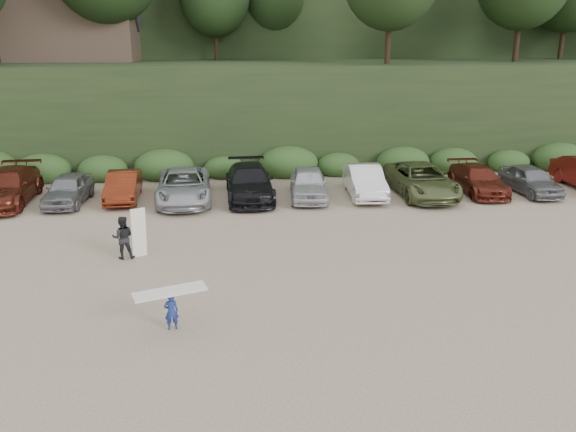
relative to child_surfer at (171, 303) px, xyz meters
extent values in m
plane|color=tan|center=(3.48, 2.71, -0.79)|extent=(120.00, 120.00, 0.00)
cube|color=black|center=(3.48, 24.71, 2.21)|extent=(80.00, 14.00, 6.00)
cube|color=black|center=(3.48, 42.71, 7.21)|extent=(90.00, 30.00, 16.00)
cube|color=#2B491E|center=(2.93, 17.21, -0.19)|extent=(46.20, 2.00, 1.20)
cube|color=brown|center=(-8.52, 26.71, 7.21)|extent=(8.00, 6.00, 4.00)
imported|color=#592014|center=(-8.98, 12.93, 0.01)|extent=(2.56, 5.66, 1.61)
imported|color=slate|center=(-6.10, 12.66, -0.09)|extent=(1.75, 4.17, 1.41)
imported|color=#61200E|center=(-3.62, 13.02, -0.11)|extent=(1.71, 4.24, 1.37)
imported|color=#A7A9AE|center=(-0.68, 12.52, -0.03)|extent=(2.88, 5.64, 1.52)
imported|color=black|center=(2.48, 12.76, 0.00)|extent=(2.43, 5.56, 1.59)
imported|color=silver|center=(5.36, 12.52, -0.03)|extent=(2.15, 4.58, 1.52)
imported|color=white|center=(8.19, 12.62, -0.03)|extent=(1.80, 4.67, 1.52)
imported|color=#5C663B|center=(11.02, 12.49, -0.01)|extent=(2.82, 5.71, 1.56)
imported|color=#5F2115|center=(14.05, 12.70, -0.12)|extent=(1.90, 4.66, 1.35)
imported|color=slate|center=(16.64, 12.35, -0.09)|extent=(1.92, 4.20, 1.40)
imported|color=navy|center=(0.00, 0.00, -0.26)|extent=(0.43, 0.33, 1.06)
cube|color=silver|center=(0.00, 0.00, 0.33)|extent=(2.01, 1.16, 0.08)
imported|color=black|center=(-2.24, 5.37, -0.01)|extent=(0.82, 0.66, 1.57)
cube|color=white|center=(-1.68, 5.41, 0.14)|extent=(0.58, 0.46, 1.85)
camera|label=1|loc=(1.87, -13.88, 6.87)|focal=35.00mm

